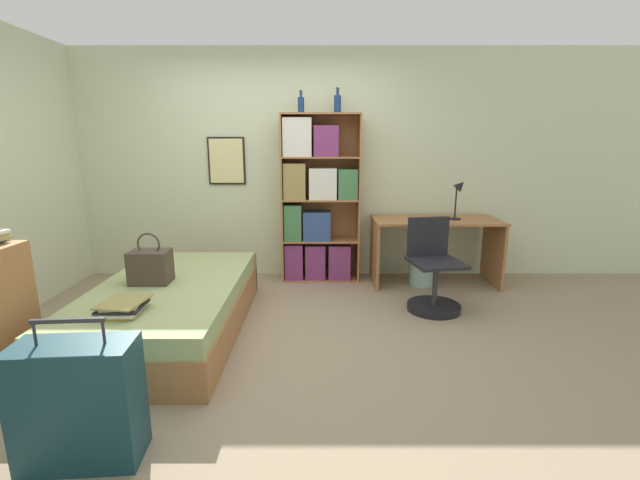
{
  "coord_description": "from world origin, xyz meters",
  "views": [
    {
      "loc": [
        0.51,
        -3.35,
        1.56
      ],
      "look_at": [
        0.53,
        0.21,
        0.75
      ],
      "focal_mm": 24.0,
      "sensor_mm": 36.0,
      "label": 1
    }
  ],
  "objects_px": {
    "book_stack_on_bed": "(122,307)",
    "bottle_brown": "(336,104)",
    "bookcase": "(314,203)",
    "bottle_green": "(299,104)",
    "desk_chair": "(431,281)",
    "desk_lamp": "(457,192)",
    "handbag": "(148,266)",
    "desk": "(433,237)",
    "waste_bin": "(419,273)",
    "bed": "(169,307)",
    "suitcase": "(77,404)"
  },
  "relations": [
    {
      "from": "bed",
      "to": "handbag",
      "type": "relative_size",
      "value": 4.9
    },
    {
      "from": "bottle_green",
      "to": "bookcase",
      "type": "bearing_deg",
      "value": 1.34
    },
    {
      "from": "bottle_brown",
      "to": "desk_lamp",
      "type": "distance_m",
      "value": 1.63
    },
    {
      "from": "desk_chair",
      "to": "desk_lamp",
      "type": "bearing_deg",
      "value": 59.89
    },
    {
      "from": "bottle_brown",
      "to": "desk_chair",
      "type": "height_order",
      "value": "bottle_brown"
    },
    {
      "from": "bed",
      "to": "bookcase",
      "type": "xyz_separation_m",
      "value": [
        1.2,
        1.44,
        0.68
      ]
    },
    {
      "from": "desk_lamp",
      "to": "bottle_green",
      "type": "bearing_deg",
      "value": 173.93
    },
    {
      "from": "bed",
      "to": "bottle_brown",
      "type": "distance_m",
      "value": 2.71
    },
    {
      "from": "suitcase",
      "to": "bottle_green",
      "type": "distance_m",
      "value": 3.51
    },
    {
      "from": "bottle_brown",
      "to": "desk_lamp",
      "type": "bearing_deg",
      "value": -9.29
    },
    {
      "from": "bookcase",
      "to": "desk_lamp",
      "type": "distance_m",
      "value": 1.58
    },
    {
      "from": "book_stack_on_bed",
      "to": "bottle_green",
      "type": "xyz_separation_m",
      "value": [
        1.13,
        2.07,
        1.49
      ]
    },
    {
      "from": "handbag",
      "to": "bottle_green",
      "type": "distance_m",
      "value": 2.32
    },
    {
      "from": "suitcase",
      "to": "bottle_green",
      "type": "height_order",
      "value": "bottle_green"
    },
    {
      "from": "desk",
      "to": "suitcase",
      "type": "bearing_deg",
      "value": -131.4
    },
    {
      "from": "suitcase",
      "to": "book_stack_on_bed",
      "type": "bearing_deg",
      "value": 100.01
    },
    {
      "from": "handbag",
      "to": "desk_lamp",
      "type": "height_order",
      "value": "desk_lamp"
    },
    {
      "from": "book_stack_on_bed",
      "to": "bottle_green",
      "type": "relative_size",
      "value": 1.48
    },
    {
      "from": "book_stack_on_bed",
      "to": "desk_lamp",
      "type": "relative_size",
      "value": 0.78
    },
    {
      "from": "book_stack_on_bed",
      "to": "waste_bin",
      "type": "relative_size",
      "value": 1.26
    },
    {
      "from": "desk",
      "to": "desk_chair",
      "type": "height_order",
      "value": "desk_chair"
    },
    {
      "from": "handbag",
      "to": "desk",
      "type": "relative_size",
      "value": 0.31
    },
    {
      "from": "bed",
      "to": "handbag",
      "type": "bearing_deg",
      "value": 179.87
    },
    {
      "from": "book_stack_on_bed",
      "to": "bottle_green",
      "type": "distance_m",
      "value": 2.79
    },
    {
      "from": "bookcase",
      "to": "bottle_brown",
      "type": "relative_size",
      "value": 6.99
    },
    {
      "from": "bottle_green",
      "to": "waste_bin",
      "type": "bearing_deg",
      "value": -9.14
    },
    {
      "from": "book_stack_on_bed",
      "to": "bottle_brown",
      "type": "bearing_deg",
      "value": 54.08
    },
    {
      "from": "book_stack_on_bed",
      "to": "waste_bin",
      "type": "distance_m",
      "value": 3.11
    },
    {
      "from": "book_stack_on_bed",
      "to": "bottle_brown",
      "type": "xyz_separation_m",
      "value": [
        1.53,
        2.11,
        1.5
      ]
    },
    {
      "from": "bottle_brown",
      "to": "waste_bin",
      "type": "relative_size",
      "value": 0.97
    },
    {
      "from": "bottle_brown",
      "to": "desk",
      "type": "xyz_separation_m",
      "value": [
        1.09,
        -0.18,
        -1.45
      ]
    },
    {
      "from": "bed",
      "to": "bottle_brown",
      "type": "xyz_separation_m",
      "value": [
        1.44,
        1.47,
        1.76
      ]
    },
    {
      "from": "bed",
      "to": "book_stack_on_bed",
      "type": "bearing_deg",
      "value": -97.35
    },
    {
      "from": "bed",
      "to": "bookcase",
      "type": "distance_m",
      "value": 1.99
    },
    {
      "from": "bookcase",
      "to": "desk",
      "type": "distance_m",
      "value": 1.39
    },
    {
      "from": "handbag",
      "to": "waste_bin",
      "type": "distance_m",
      "value": 2.84
    },
    {
      "from": "desk_chair",
      "to": "handbag",
      "type": "bearing_deg",
      "value": -168.41
    },
    {
      "from": "bed",
      "to": "desk_lamp",
      "type": "distance_m",
      "value": 3.14
    },
    {
      "from": "bed",
      "to": "book_stack_on_bed",
      "type": "xyz_separation_m",
      "value": [
        -0.08,
        -0.64,
        0.26
      ]
    },
    {
      "from": "bed",
      "to": "handbag",
      "type": "distance_m",
      "value": 0.39
    },
    {
      "from": "bookcase",
      "to": "bottle_green",
      "type": "bearing_deg",
      "value": -178.66
    },
    {
      "from": "waste_bin",
      "to": "desk_lamp",
      "type": "bearing_deg",
      "value": 5.2
    },
    {
      "from": "bookcase",
      "to": "desk_chair",
      "type": "bearing_deg",
      "value": -39.41
    },
    {
      "from": "desk_lamp",
      "to": "waste_bin",
      "type": "bearing_deg",
      "value": -174.8
    },
    {
      "from": "bed",
      "to": "desk_lamp",
      "type": "bearing_deg",
      "value": 24.35
    },
    {
      "from": "handbag",
      "to": "book_stack_on_bed",
      "type": "relative_size",
      "value": 1.21
    },
    {
      "from": "waste_bin",
      "to": "suitcase",
      "type": "bearing_deg",
      "value": -130.36
    },
    {
      "from": "handbag",
      "to": "desk_chair",
      "type": "xyz_separation_m",
      "value": [
        2.47,
        0.51,
        -0.3
      ]
    },
    {
      "from": "suitcase",
      "to": "bottle_brown",
      "type": "bearing_deg",
      "value": 65.27
    },
    {
      "from": "handbag",
      "to": "suitcase",
      "type": "distance_m",
      "value": 1.55
    }
  ]
}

